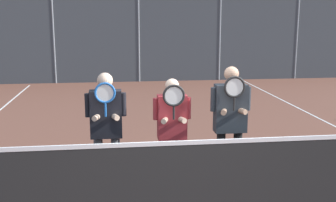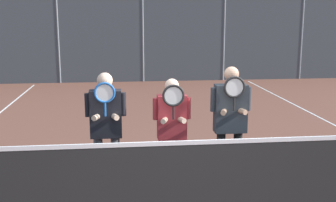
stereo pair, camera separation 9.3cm
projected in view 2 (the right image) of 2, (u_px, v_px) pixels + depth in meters
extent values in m
ellipsoid|color=#5B7551|center=(126.00, 35.00, 57.77)|extent=(117.33, 65.18, 22.81)
cube|color=tan|center=(148.00, 30.00, 24.06)|extent=(21.00, 5.00, 3.51)
cylinder|color=gray|center=(58.00, 40.00, 16.08)|extent=(0.06, 0.06, 3.28)
cylinder|color=gray|center=(143.00, 40.00, 16.44)|extent=(0.06, 0.06, 3.28)
cylinder|color=gray|center=(224.00, 39.00, 16.80)|extent=(0.06, 0.06, 3.28)
cylinder|color=gray|center=(302.00, 39.00, 17.15)|extent=(0.06, 0.06, 3.28)
cube|color=#42474C|center=(143.00, 40.00, 16.44)|extent=(19.44, 0.02, 3.28)
cube|color=black|center=(191.00, 178.00, 5.55)|extent=(11.00, 0.02, 0.94)
cube|color=white|center=(192.00, 143.00, 5.45)|extent=(11.00, 0.03, 0.06)
cylinder|color=#56565B|center=(99.00, 165.00, 6.13)|extent=(0.13, 0.13, 0.86)
cylinder|color=#56565B|center=(116.00, 165.00, 6.16)|extent=(0.13, 0.13, 0.86)
cube|color=black|center=(106.00, 114.00, 5.99)|extent=(0.45, 0.22, 0.68)
sphere|color=#DBB293|center=(105.00, 80.00, 5.90)|extent=(0.22, 0.22, 0.22)
cylinder|color=black|center=(88.00, 105.00, 5.94)|extent=(0.08, 0.08, 0.33)
cylinder|color=black|center=(123.00, 104.00, 6.00)|extent=(0.08, 0.08, 0.33)
cylinder|color=#DBB293|center=(98.00, 116.00, 5.90)|extent=(0.16, 0.27, 0.08)
cylinder|color=#DBB293|center=(114.00, 116.00, 5.92)|extent=(0.16, 0.27, 0.08)
cylinder|color=#1E5BAD|center=(105.00, 109.00, 5.80)|extent=(0.03, 0.03, 0.20)
torus|color=#1E5BAD|center=(105.00, 93.00, 5.75)|extent=(0.29, 0.03, 0.29)
cylinder|color=silver|center=(105.00, 93.00, 5.75)|extent=(0.24, 0.00, 0.24)
cylinder|color=#232838|center=(164.00, 165.00, 6.21)|extent=(0.13, 0.13, 0.81)
cylinder|color=#232838|center=(179.00, 164.00, 6.23)|extent=(0.13, 0.13, 0.81)
cube|color=maroon|center=(172.00, 117.00, 6.07)|extent=(0.42, 0.22, 0.64)
sphere|color=#DBB293|center=(172.00, 86.00, 5.98)|extent=(0.20, 0.20, 0.20)
cylinder|color=maroon|center=(156.00, 109.00, 6.02)|extent=(0.08, 0.08, 0.31)
cylinder|color=maroon|center=(188.00, 108.00, 6.08)|extent=(0.08, 0.08, 0.31)
cylinder|color=#DBB293|center=(165.00, 119.00, 5.98)|extent=(0.16, 0.27, 0.08)
cylinder|color=#DBB293|center=(180.00, 119.00, 6.00)|extent=(0.16, 0.27, 0.08)
cylinder|color=black|center=(173.00, 112.00, 5.88)|extent=(0.03, 0.03, 0.20)
torus|color=black|center=(173.00, 96.00, 5.83)|extent=(0.31, 0.03, 0.31)
cylinder|color=silver|center=(173.00, 96.00, 5.83)|extent=(0.26, 0.00, 0.26)
cylinder|color=black|center=(221.00, 161.00, 6.27)|extent=(0.13, 0.13, 0.89)
cylinder|color=black|center=(237.00, 160.00, 6.30)|extent=(0.13, 0.13, 0.89)
cube|color=#282D33|center=(230.00, 108.00, 6.12)|extent=(0.47, 0.22, 0.71)
sphere|color=tan|center=(232.00, 74.00, 6.02)|extent=(0.21, 0.21, 0.21)
cylinder|color=#282D33|center=(213.00, 99.00, 6.07)|extent=(0.08, 0.08, 0.35)
cylinder|color=#282D33|center=(248.00, 99.00, 6.12)|extent=(0.08, 0.08, 0.35)
cylinder|color=tan|center=(224.00, 111.00, 6.03)|extent=(0.16, 0.27, 0.08)
cylinder|color=tan|center=(240.00, 111.00, 6.05)|extent=(0.16, 0.27, 0.08)
cylinder|color=black|center=(234.00, 104.00, 5.93)|extent=(0.03, 0.03, 0.20)
torus|color=black|center=(235.00, 87.00, 5.88)|extent=(0.31, 0.03, 0.31)
cylinder|color=silver|center=(235.00, 87.00, 5.88)|extent=(0.26, 0.00, 0.26)
cube|color=silver|center=(32.00, 57.00, 19.29)|extent=(4.68, 1.86, 0.82)
cube|color=#2D3842|center=(31.00, 41.00, 19.14)|extent=(2.57, 1.72, 0.67)
cylinder|color=black|center=(63.00, 68.00, 18.61)|extent=(0.60, 0.16, 0.60)
cylinder|color=black|center=(68.00, 63.00, 20.47)|extent=(0.60, 0.16, 0.60)
cylinder|color=black|center=(4.00, 64.00, 20.13)|extent=(0.60, 0.16, 0.60)
cube|color=slate|center=(141.00, 56.00, 20.18)|extent=(4.19, 1.84, 0.79)
cube|color=#2D3842|center=(141.00, 41.00, 20.04)|extent=(2.31, 1.69, 0.64)
cylinder|color=black|center=(172.00, 66.00, 19.50)|extent=(0.60, 0.16, 0.60)
cylinder|color=black|center=(167.00, 61.00, 21.32)|extent=(0.60, 0.16, 0.60)
cylinder|color=black|center=(113.00, 66.00, 19.19)|extent=(0.60, 0.16, 0.60)
cylinder|color=black|center=(113.00, 62.00, 21.02)|extent=(0.60, 0.16, 0.60)
cube|color=slate|center=(244.00, 55.00, 20.49)|extent=(4.61, 1.86, 0.77)
cube|color=#2D3842|center=(245.00, 41.00, 20.35)|extent=(2.54, 1.71, 0.63)
cylinder|color=black|center=(281.00, 65.00, 19.80)|extent=(0.60, 0.16, 0.60)
cylinder|color=black|center=(267.00, 61.00, 21.65)|extent=(0.60, 0.16, 0.60)
cylinder|color=black|center=(219.00, 66.00, 19.47)|extent=(0.60, 0.16, 0.60)
cylinder|color=black|center=(210.00, 61.00, 21.32)|extent=(0.60, 0.16, 0.60)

